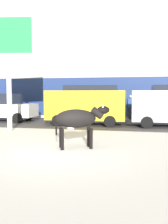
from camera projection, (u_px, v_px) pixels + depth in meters
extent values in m
plane|color=silver|center=(56.00, 155.00, 8.13)|extent=(120.00, 120.00, 0.00)
cube|color=#423F3F|center=(100.00, 124.00, 16.23)|extent=(60.00, 5.60, 0.01)
cube|color=#BCB29E|center=(113.00, 36.00, 21.86)|extent=(44.00, 6.00, 13.00)
cube|color=navy|center=(107.00, 97.00, 19.25)|extent=(43.12, 0.10, 2.80)
ellipsoid|color=black|center=(76.00, 119.00, 9.07)|extent=(1.52, 1.11, 0.64)
cylinder|color=black|center=(89.00, 137.00, 9.41)|extent=(0.12, 0.12, 0.70)
cylinder|color=black|center=(91.00, 139.00, 9.02)|extent=(0.12, 0.12, 0.70)
cylinder|color=black|center=(61.00, 138.00, 9.22)|extent=(0.12, 0.12, 0.70)
cylinder|color=black|center=(62.00, 139.00, 8.84)|extent=(0.12, 0.12, 0.70)
cylinder|color=black|center=(97.00, 113.00, 9.20)|extent=(0.54, 0.43, 0.44)
ellipsoid|color=black|center=(103.00, 110.00, 9.24)|extent=(0.50, 0.40, 0.28)
cone|color=beige|center=(101.00, 105.00, 9.33)|extent=(0.10, 0.13, 0.15)
cone|color=beige|center=(103.00, 106.00, 9.11)|extent=(0.10, 0.13, 0.15)
cylinder|color=black|center=(56.00, 126.00, 8.97)|extent=(0.06, 0.06, 0.60)
ellipsoid|color=beige|center=(71.00, 127.00, 9.06)|extent=(0.35, 0.33, 0.20)
cylinder|color=silver|center=(9.00, 93.00, 13.07)|extent=(0.24, 0.24, 3.80)
cube|color=silver|center=(8.00, 36.00, 12.87)|extent=(2.52, 0.63, 1.82)
cube|color=green|center=(8.00, 36.00, 12.84)|extent=(2.39, 0.57, 1.70)
cube|color=white|center=(4.00, 110.00, 17.72)|extent=(4.26, 1.90, 0.84)
cube|color=#1E232D|center=(4.00, 99.00, 17.67)|extent=(2.05, 1.61, 0.68)
cylinder|color=black|center=(29.00, 116.00, 18.36)|extent=(0.65, 0.24, 0.64)
cylinder|color=black|center=(18.00, 118.00, 16.64)|extent=(0.65, 0.24, 0.64)
cube|color=gold|center=(86.00, 105.00, 15.78)|extent=(4.66, 2.05, 1.70)
cube|color=#1E232D|center=(91.00, 88.00, 15.65)|extent=(3.05, 1.77, 0.30)
cylinder|color=black|center=(113.00, 118.00, 16.49)|extent=(0.65, 0.24, 0.64)
cylinder|color=black|center=(110.00, 121.00, 14.63)|extent=(0.65, 0.24, 0.64)
cylinder|color=black|center=(66.00, 117.00, 17.05)|extent=(0.65, 0.24, 0.64)
cylinder|color=black|center=(57.00, 120.00, 15.19)|extent=(0.65, 0.24, 0.64)
cylinder|color=black|center=(146.00, 119.00, 16.04)|extent=(0.65, 0.24, 0.64)
cylinder|color=black|center=(147.00, 122.00, 14.18)|extent=(0.65, 0.24, 0.64)
cylinder|color=#282833|center=(130.00, 113.00, 18.85)|extent=(0.24, 0.24, 0.88)
cube|color=#2D4C93|center=(130.00, 103.00, 18.80)|extent=(0.36, 0.22, 0.64)
sphere|color=beige|center=(131.00, 96.00, 18.76)|extent=(0.20, 0.20, 0.20)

